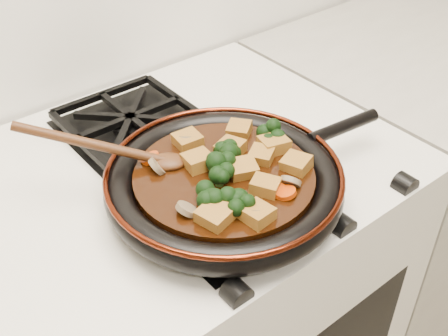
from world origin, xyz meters
TOP-DOWN VIEW (x-y plane):
  - stove at (0.00, 1.69)m, footprint 0.76×0.60m
  - burner_grate_front at (0.00, 1.55)m, footprint 0.23×0.23m
  - burner_grate_back at (0.00, 1.83)m, footprint 0.23×0.23m
  - skillet at (0.00, 1.56)m, footprint 0.48×0.36m
  - braising_sauce at (0.00, 1.56)m, footprint 0.27×0.27m
  - tofu_cube_0 at (0.04, 1.59)m, footprint 0.05×0.05m
  - tofu_cube_1 at (0.00, 1.65)m, footprint 0.04×0.04m
  - tofu_cube_2 at (0.07, 1.55)m, footprint 0.05×0.05m
  - tofu_cube_3 at (0.10, 1.56)m, footprint 0.05×0.05m
  - tofu_cube_4 at (-0.07, 1.49)m, footprint 0.05×0.05m
  - tofu_cube_5 at (-0.03, 1.46)m, footprint 0.04×0.04m
  - tofu_cube_6 at (0.09, 1.50)m, footprint 0.05×0.05m
  - tofu_cube_7 at (0.02, 1.49)m, footprint 0.05×0.05m
  - tofu_cube_8 at (0.02, 1.54)m, footprint 0.05×0.05m
  - tofu_cube_9 at (-0.02, 1.60)m, footprint 0.05×0.05m
  - tofu_cube_10 at (0.09, 1.63)m, footprint 0.05×0.05m
  - broccoli_floret_0 at (-0.00, 1.57)m, footprint 0.09×0.09m
  - broccoli_floret_1 at (0.11, 1.58)m, footprint 0.08×0.08m
  - broccoli_floret_2 at (0.03, 1.59)m, footprint 0.07×0.08m
  - broccoli_floret_3 at (-0.02, 1.54)m, footprint 0.06×0.07m
  - broccoli_floret_4 at (-0.06, 1.52)m, footprint 0.08×0.07m
  - broccoli_floret_5 at (-0.04, 1.49)m, footprint 0.07×0.07m
  - carrot_coin_0 at (-0.07, 1.66)m, footprint 0.03×0.03m
  - carrot_coin_1 at (-0.01, 1.46)m, footprint 0.03×0.03m
  - carrot_coin_2 at (0.04, 1.47)m, footprint 0.03×0.03m
  - carrot_coin_3 at (0.10, 1.57)m, footprint 0.03×0.03m
  - carrot_coin_4 at (0.03, 1.47)m, footprint 0.03×0.03m
  - mushroom_slice_0 at (0.06, 1.48)m, footprint 0.04×0.04m
  - mushroom_slice_1 at (0.00, 1.66)m, footprint 0.05×0.05m
  - mushroom_slice_2 at (-0.02, 1.46)m, footprint 0.05×0.05m
  - mushroom_slice_3 at (-0.07, 1.63)m, footprint 0.03×0.04m
  - mushroom_slice_4 at (-0.09, 1.53)m, footprint 0.03×0.03m
  - wooden_spoon at (-0.10, 1.67)m, footprint 0.13×0.11m

SIDE VIEW (x-z plane):
  - stove at x=0.00m, z-range 0.00..0.90m
  - burner_grate_front at x=0.00m, z-range 0.90..0.93m
  - burner_grate_back at x=0.00m, z-range 0.90..0.93m
  - skillet at x=0.00m, z-range 0.92..0.97m
  - braising_sauce at x=0.00m, z-range 0.94..0.96m
  - carrot_coin_0 at x=-0.07m, z-range 0.95..0.98m
  - carrot_coin_1 at x=-0.01m, z-range 0.96..0.97m
  - carrot_coin_2 at x=0.04m, z-range 0.96..0.97m
  - carrot_coin_3 at x=0.10m, z-range 0.95..0.98m
  - carrot_coin_4 at x=0.03m, z-range 0.96..0.97m
  - mushroom_slice_0 at x=0.06m, z-range 0.95..0.98m
  - mushroom_slice_1 at x=0.00m, z-range 0.95..0.98m
  - mushroom_slice_2 at x=-0.02m, z-range 0.95..0.98m
  - mushroom_slice_3 at x=-0.07m, z-range 0.95..0.98m
  - mushroom_slice_4 at x=-0.09m, z-range 0.95..0.98m
  - tofu_cube_10 at x=0.09m, z-range 0.95..0.98m
  - tofu_cube_2 at x=0.07m, z-range 0.95..0.98m
  - tofu_cube_1 at x=0.00m, z-range 0.96..0.98m
  - tofu_cube_5 at x=-0.03m, z-range 0.95..0.98m
  - tofu_cube_7 at x=0.02m, z-range 0.96..0.98m
  - tofu_cube_6 at x=0.09m, z-range 0.95..0.98m
  - tofu_cube_3 at x=0.10m, z-range 0.95..0.98m
  - tofu_cube_8 at x=0.02m, z-range 0.95..0.98m
  - tofu_cube_9 at x=-0.02m, z-range 0.95..0.98m
  - tofu_cube_0 at x=0.04m, z-range 0.95..0.98m
  - tofu_cube_4 at x=-0.07m, z-range 0.95..0.98m
  - broccoli_floret_1 at x=0.11m, z-range 0.94..1.00m
  - broccoli_floret_4 at x=-0.06m, z-range 0.93..1.00m
  - broccoli_floret_5 at x=-0.04m, z-range 0.94..1.00m
  - broccoli_floret_2 at x=0.03m, z-range 0.94..1.00m
  - broccoli_floret_3 at x=-0.02m, z-range 0.94..1.00m
  - broccoli_floret_0 at x=0.00m, z-range 0.94..1.01m
  - wooden_spoon at x=-0.10m, z-range 0.87..1.10m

